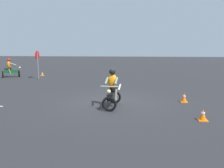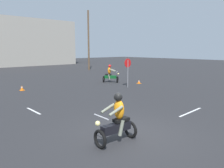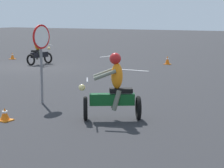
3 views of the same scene
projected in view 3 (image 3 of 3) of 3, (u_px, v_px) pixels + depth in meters
ground_plane at (31, 66)px, 22.39m from camera, size 120.00×120.00×0.00m
motorcycle_rider_foreground at (39, 51)px, 23.07m from camera, size 1.53×0.71×1.66m
motorcycle_rider_background at (113, 91)px, 10.63m from camera, size 1.30×1.49×1.66m
stop_sign at (41, 48)px, 12.55m from camera, size 0.70×0.08×2.30m
traffic_cone_near_left at (12, 56)px, 26.07m from camera, size 0.32×0.32×0.40m
traffic_cone_near_right at (167, 60)px, 23.22m from camera, size 0.32×0.32×0.46m
traffic_cone_mid_left at (5, 115)px, 10.64m from camera, size 0.32×0.32×0.32m
lane_stripe_n at (134, 70)px, 20.74m from camera, size 0.11×1.55×0.01m
lane_stripe_w at (107, 56)px, 27.98m from camera, size 1.50×0.25×0.01m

